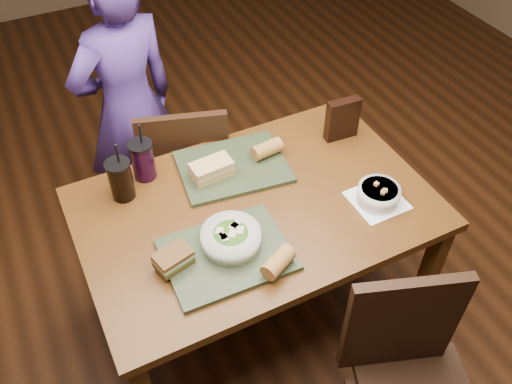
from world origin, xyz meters
TOP-DOWN VIEW (x-y plane):
  - ground at (0.00, 0.00)m, footprint 6.00×6.00m
  - dining_table at (0.00, 0.00)m, footprint 1.30×0.85m
  - chair_near at (0.23, -0.70)m, footprint 0.49×0.50m
  - chair_far at (-0.11, 0.56)m, footprint 0.48×0.49m
  - diner at (-0.23, 0.85)m, footprint 0.59×0.47m
  - tray_near at (-0.20, -0.17)m, footprint 0.43×0.33m
  - tray_far at (0.01, 0.22)m, footprint 0.46×0.37m
  - salad_bowl at (-0.17, -0.14)m, footprint 0.21×0.21m
  - soup_bowl at (0.42, -0.18)m, footprint 0.19×0.19m
  - sandwich_near at (-0.37, -0.14)m, footprint 0.14×0.11m
  - sandwich_far at (-0.09, 0.21)m, footprint 0.17×0.10m
  - baguette_near at (-0.07, -0.30)m, footprint 0.13×0.11m
  - baguette_far at (0.16, 0.22)m, footprint 0.13×0.07m
  - cup_cola at (-0.42, 0.27)m, footprint 0.09×0.09m
  - cup_berry at (-0.32, 0.34)m, footprint 0.09×0.09m
  - chip_bag at (0.50, 0.20)m, footprint 0.14×0.05m

SIDE VIEW (x-z plane):
  - ground at x=0.00m, z-range 0.00..0.00m
  - chair_far at x=-0.11m, z-range 0.05..0.93m
  - chair_near at x=0.23m, z-range 0.05..0.93m
  - dining_table at x=0.00m, z-range 0.28..1.03m
  - diner at x=-0.23m, z-range 0.00..1.42m
  - tray_near at x=-0.20m, z-range 0.75..0.77m
  - tray_far at x=0.01m, z-range 0.75..0.77m
  - soup_bowl at x=0.42m, z-range 0.75..0.82m
  - sandwich_near at x=-0.37m, z-range 0.77..0.82m
  - baguette_near at x=-0.07m, z-range 0.77..0.83m
  - baguette_far at x=0.16m, z-range 0.77..0.83m
  - sandwich_far at x=-0.09m, z-range 0.77..0.83m
  - salad_bowl at x=-0.17m, z-range 0.77..0.84m
  - cup_berry at x=-0.32m, z-range 0.71..0.96m
  - cup_cola at x=-0.42m, z-range 0.71..0.96m
  - chip_bag at x=0.50m, z-range 0.75..0.93m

